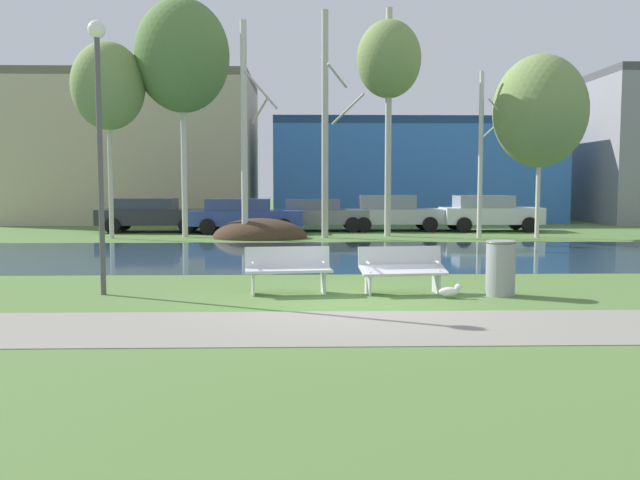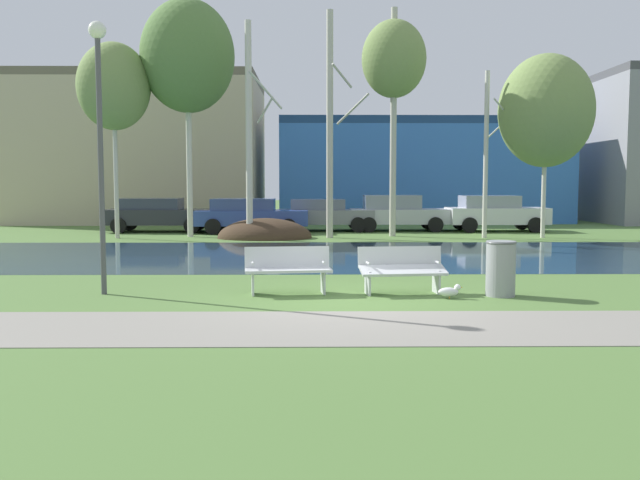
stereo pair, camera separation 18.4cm
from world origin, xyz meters
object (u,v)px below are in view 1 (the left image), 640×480
(bench_right, at_px, (402,268))
(parked_sedan_second_blue, at_px, (245,215))
(parked_van_nearest_dark, at_px, (152,214))
(parked_suv_fifth_white, at_px, (489,212))
(streetlamp, at_px, (99,111))
(parked_hatch_third_grey, at_px, (318,214))
(parked_wagon_fourth_silver, at_px, (392,212))
(seagull, at_px, (450,291))
(trash_bin, at_px, (501,267))
(bench_left, at_px, (288,269))

(bench_right, distance_m, parked_sedan_second_blue, 16.21)
(parked_van_nearest_dark, height_order, parked_suv_fifth_white, parked_suv_fifth_white)
(bench_right, height_order, streetlamp, streetlamp)
(bench_right, xyz_separation_m, parked_suv_fifth_white, (6.16, 16.49, 0.33))
(parked_hatch_third_grey, xyz_separation_m, parked_wagon_fourth_silver, (3.18, 0.03, 0.07))
(seagull, xyz_separation_m, parked_wagon_fourth_silver, (1.21, 17.31, 0.67))
(bench_right, height_order, parked_hatch_third_grey, parked_hatch_third_grey)
(bench_right, xyz_separation_m, parked_wagon_fourth_silver, (2.00, 16.73, 0.33))
(streetlamp, bearing_deg, parked_wagon_fourth_silver, 65.72)
(trash_bin, height_order, parked_van_nearest_dark, parked_van_nearest_dark)
(seagull, height_order, streetlamp, streetlamp)
(bench_left, distance_m, parked_hatch_third_grey, 16.74)
(bench_right, bearing_deg, parked_van_nearest_dark, 116.80)
(streetlamp, xyz_separation_m, parked_wagon_fourth_silver, (7.55, 16.74, -2.55))
(parked_sedan_second_blue, relative_size, parked_suv_fifth_white, 1.10)
(seagull, relative_size, parked_sedan_second_blue, 0.10)
(parked_van_nearest_dark, xyz_separation_m, parked_hatch_third_grey, (7.02, 0.47, -0.02))
(bench_left, xyz_separation_m, seagull, (2.91, -0.58, -0.34))
(parked_sedan_second_blue, bearing_deg, parked_suv_fifth_white, 4.65)
(parked_van_nearest_dark, relative_size, parked_hatch_third_grey, 1.11)
(trash_bin, xyz_separation_m, parked_suv_fifth_white, (4.39, 16.79, 0.28))
(streetlamp, xyz_separation_m, parked_van_nearest_dark, (-2.65, 16.25, -2.60))
(bench_left, bearing_deg, seagull, -11.25)
(bench_left, height_order, seagull, bench_left)
(bench_left, bearing_deg, bench_right, 0.00)
(parked_van_nearest_dark, bearing_deg, bench_right, -63.20)
(parked_van_nearest_dark, height_order, parked_sedan_second_blue, parked_van_nearest_dark)
(seagull, xyz_separation_m, streetlamp, (-6.34, 0.57, 3.23))
(bench_right, height_order, parked_suv_fifth_white, parked_suv_fifth_white)
(streetlamp, bearing_deg, bench_right, 0.08)
(trash_bin, xyz_separation_m, seagull, (-0.98, -0.28, -0.39))
(bench_right, bearing_deg, streetlamp, -179.92)
(seagull, height_order, parked_wagon_fourth_silver, parked_wagon_fourth_silver)
(streetlamp, bearing_deg, seagull, -5.15)
(seagull, height_order, parked_hatch_third_grey, parked_hatch_third_grey)
(seagull, bearing_deg, trash_bin, 15.67)
(trash_bin, xyz_separation_m, parked_van_nearest_dark, (-9.97, 16.54, 0.24))
(seagull, bearing_deg, parked_van_nearest_dark, 118.12)
(bench_left, bearing_deg, parked_wagon_fourth_silver, 76.15)
(bench_left, bearing_deg, parked_hatch_third_grey, 86.76)
(parked_wagon_fourth_silver, bearing_deg, bench_right, -96.80)
(parked_wagon_fourth_silver, bearing_deg, parked_van_nearest_dark, -177.23)
(parked_suv_fifth_white, bearing_deg, parked_sedan_second_blue, -175.35)
(parked_hatch_third_grey, xyz_separation_m, parked_suv_fifth_white, (7.34, -0.22, 0.06))
(parked_sedan_second_blue, bearing_deg, bench_left, -82.32)
(bench_right, bearing_deg, trash_bin, -9.76)
(seagull, height_order, parked_van_nearest_dark, parked_van_nearest_dark)
(bench_left, height_order, parked_van_nearest_dark, parked_van_nearest_dark)
(trash_bin, bearing_deg, parked_suv_fifth_white, 75.36)
(parked_sedan_second_blue, bearing_deg, parked_wagon_fourth_silver, 9.91)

